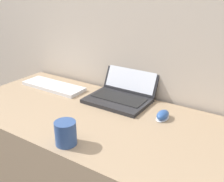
# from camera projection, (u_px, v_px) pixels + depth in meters

# --- Properties ---
(wall_back) EXTENTS (7.00, 0.04, 2.50)m
(wall_back) POSITION_uv_depth(u_px,v_px,m) (129.00, 1.00, 1.36)
(wall_back) COLOR beige
(wall_back) RESTS_ON ground_plane
(desk) EXTENTS (1.37, 0.65, 0.75)m
(desk) POSITION_uv_depth(u_px,v_px,m) (92.00, 176.00, 1.41)
(desk) COLOR tan
(desk) RESTS_ON ground_plane
(laptop) EXTENTS (0.32, 0.33, 0.23)m
(laptop) POSITION_uv_depth(u_px,v_px,m) (123.00, 89.00, 1.41)
(laptop) COLOR #232326
(laptop) RESTS_ON desk
(drink_cup) EXTENTS (0.08, 0.08, 0.10)m
(drink_cup) POSITION_uv_depth(u_px,v_px,m) (66.00, 133.00, 1.01)
(drink_cup) COLOR #33518C
(drink_cup) RESTS_ON desk
(computer_mouse) EXTENTS (0.05, 0.09, 0.04)m
(computer_mouse) POSITION_uv_depth(u_px,v_px,m) (163.00, 115.00, 1.21)
(computer_mouse) COLOR white
(computer_mouse) RESTS_ON desk
(external_keyboard) EXTENTS (0.40, 0.14, 0.02)m
(external_keyboard) POSITION_uv_depth(u_px,v_px,m) (53.00, 86.00, 1.58)
(external_keyboard) COLOR silver
(external_keyboard) RESTS_ON desk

